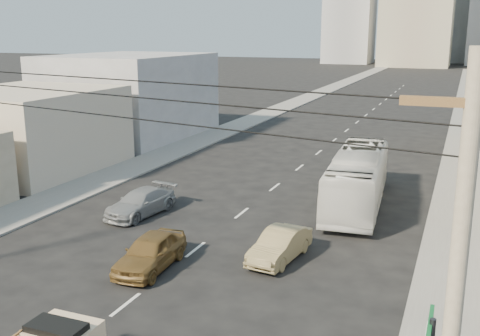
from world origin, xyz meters
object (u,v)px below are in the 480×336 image
Objects in this scene: sedan_brown at (150,252)px; sedan_tan at (280,245)px; city_bus at (358,179)px; sedan_grey at (141,203)px.

sedan_tan is at bearing 28.65° from sedan_brown.
city_bus is 9.77m from sedan_tan.
sedan_grey is at bearing 121.72° from sedan_brown.
sedan_tan is at bearing -104.71° from city_bus.
city_bus is at bearing 59.00° from sedan_brown.
city_bus reaches higher than sedan_tan.
sedan_brown reaches higher than sedan_grey.
sedan_brown reaches higher than sedan_tan.
sedan_brown is 0.93× the size of sedan_grey.
sedan_tan is at bearing -11.25° from sedan_grey.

